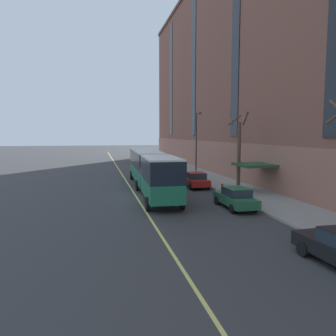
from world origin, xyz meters
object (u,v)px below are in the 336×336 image
street_lamp (197,139)px  fire_hydrant (222,186)px  parked_car_green_3 (235,198)px  parked_car_silver_4 (165,165)px  street_tree_mid_block (238,151)px  parked_car_white_2 (156,161)px  parked_car_red_0 (196,180)px  city_bus (150,168)px

street_lamp → fire_hydrant: 9.58m
parked_car_green_3 → fire_hydrant: 7.15m
parked_car_silver_4 → street_tree_mid_block: 20.36m
parked_car_white_2 → street_lamp: bearing=-84.4°
parked_car_green_3 → street_lamp: 16.09m
parked_car_red_0 → parked_car_silver_4: (0.21, 16.65, 0.00)m
parked_car_green_3 → street_tree_mid_block: (3.05, 6.33, 3.04)m
parked_car_silver_4 → city_bus: bearing=-106.2°
parked_car_white_2 → street_lamp: street_lamp is taller
parked_car_red_0 → street_tree_mid_block: (3.11, -3.27, 3.04)m
parked_car_red_0 → street_lamp: street_lamp is taller
parked_car_silver_4 → street_tree_mid_block: street_tree_mid_block is taller
parked_car_silver_4 → fire_hydrant: 19.39m
fire_hydrant → street_tree_mid_block: bearing=-24.6°
street_tree_mid_block → fire_hydrant: size_ratio=10.20×
parked_car_silver_4 → fire_hydrant: (1.60, -19.32, -0.29)m
parked_car_red_0 → parked_car_silver_4: bearing=89.3°
city_bus → parked_car_green_3: size_ratio=4.22×
parked_car_red_0 → parked_car_white_2: bearing=89.6°
parked_car_silver_4 → street_lamp: bearing=-81.1°
city_bus → street_tree_mid_block: bearing=-18.6°
fire_hydrant → city_bus: bearing=162.7°
parked_car_red_0 → fire_hydrant: bearing=-56.0°
parked_car_red_0 → fire_hydrant: 3.23m
street_lamp → parked_car_green_3: bearing=-96.8°
city_bus → parked_car_silver_4: (5.02, 17.26, -1.36)m
street_tree_mid_block → parked_car_silver_4: bearing=98.3°
fire_hydrant → parked_car_silver_4: bearing=94.7°
parked_car_silver_4 → fire_hydrant: size_ratio=6.65×
parked_car_white_2 → fire_hydrant: size_ratio=6.24×
city_bus → parked_car_white_2: bearing=78.3°
parked_car_green_3 → street_lamp: size_ratio=0.60×
fire_hydrant → parked_car_white_2: bearing=93.5°
city_bus → fire_hydrant: city_bus is taller
city_bus → parked_car_silver_4: size_ratio=4.16×
fire_hydrant → street_lamp: bearing=89.3°
street_tree_mid_block → street_lamp: size_ratio=0.94×
parked_car_green_3 → parked_car_silver_4: same height
city_bus → street_lamp: bearing=43.9°
parked_car_red_0 → parked_car_white_2: same height
parked_car_white_2 → street_lamp: 18.21m
parked_car_green_3 → fire_hydrant: size_ratio=6.55×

